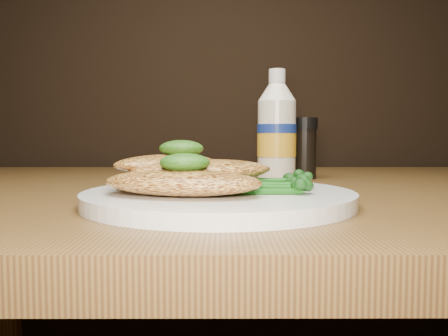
{
  "coord_description": "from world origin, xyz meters",
  "views": [
    {
      "loc": [
        -0.06,
        0.37,
        0.82
      ],
      "look_at": [
        -0.06,
        0.86,
        0.79
      ],
      "focal_mm": 37.61,
      "sensor_mm": 36.0,
      "label": 1
    }
  ],
  "objects": [
    {
      "name": "plate",
      "position": [
        -0.06,
        0.86,
        0.76
      ],
      "size": [
        0.29,
        0.29,
        0.01
      ],
      "primitive_type": "cylinder",
      "color": "white",
      "rests_on": "dining_table"
    },
    {
      "name": "pepper_grinder",
      "position": [
        0.08,
        1.16,
        0.8
      ],
      "size": [
        0.05,
        0.05,
        0.1
      ],
      "primitive_type": null,
      "rotation": [
        0.0,
        0.0,
        -0.08
      ],
      "color": "black",
      "rests_on": "dining_table"
    },
    {
      "name": "pesto_front",
      "position": [
        -0.1,
        0.83,
        0.8
      ],
      "size": [
        0.06,
        0.06,
        0.02
      ],
      "primitive_type": "ellipsoid",
      "rotation": [
        0.0,
        0.0,
        0.26
      ],
      "color": "black",
      "rests_on": "chicken_front"
    },
    {
      "name": "broccolini_bundle",
      "position": [
        -0.03,
        0.86,
        0.78
      ],
      "size": [
        0.14,
        0.11,
        0.02
      ],
      "primitive_type": null,
      "rotation": [
        0.0,
        0.0,
        -0.03
      ],
      "color": "#155412",
      "rests_on": "plate"
    },
    {
      "name": "pesto_back",
      "position": [
        -0.11,
        0.9,
        0.81
      ],
      "size": [
        0.06,
        0.06,
        0.02
      ],
      "primitive_type": "ellipsoid",
      "rotation": [
        0.0,
        0.0,
        -0.22
      ],
      "color": "black",
      "rests_on": "chicken_back"
    },
    {
      "name": "chicken_front",
      "position": [
        -0.1,
        0.82,
        0.78
      ],
      "size": [
        0.17,
        0.12,
        0.03
      ],
      "primitive_type": "ellipsoid",
      "rotation": [
        0.0,
        0.0,
        -0.23
      ],
      "color": "gold",
      "rests_on": "plate"
    },
    {
      "name": "chicken_mid",
      "position": [
        -0.08,
        0.87,
        0.79
      ],
      "size": [
        0.17,
        0.13,
        0.02
      ],
      "primitive_type": "ellipsoid",
      "rotation": [
        0.0,
        0.0,
        0.34
      ],
      "color": "gold",
      "rests_on": "plate"
    },
    {
      "name": "mayo_bottle",
      "position": [
        0.03,
        1.13,
        0.84
      ],
      "size": [
        0.07,
        0.07,
        0.18
      ],
      "primitive_type": null,
      "rotation": [
        0.0,
        0.0,
        0.04
      ],
      "color": "#ECE3C8",
      "rests_on": "dining_table"
    },
    {
      "name": "chicken_back",
      "position": [
        -0.12,
        0.9,
        0.79
      ],
      "size": [
        0.14,
        0.14,
        0.02
      ],
      "primitive_type": "ellipsoid",
      "rotation": [
        0.0,
        0.0,
        0.77
      ],
      "color": "gold",
      "rests_on": "plate"
    }
  ]
}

